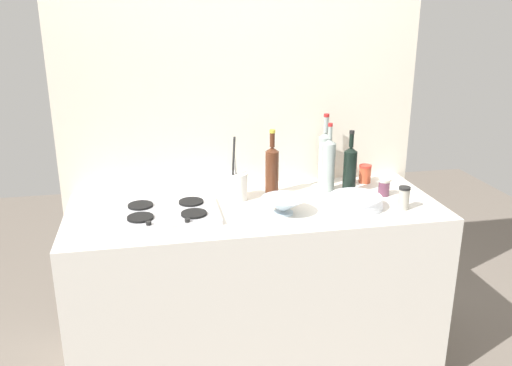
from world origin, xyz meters
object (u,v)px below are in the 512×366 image
(mixing_bowl, at_px, (283,205))
(condiment_jar_rear, at_px, (384,187))
(wine_bottle_mid_left, at_px, (350,169))
(condiment_jar_front, at_px, (404,198))
(condiment_jar_spare, at_px, (365,174))
(utensil_crock, at_px, (237,186))
(plate_stack, at_px, (356,202))
(stovetop_hob, at_px, (167,212))
(wine_bottle_rightmost, at_px, (329,164))
(wine_bottle_mid_right, at_px, (325,157))
(wine_bottle_leftmost, at_px, (272,169))

(mixing_bowl, distance_m, condiment_jar_rear, 0.58)
(wine_bottle_mid_left, distance_m, condiment_jar_front, 0.33)
(condiment_jar_rear, height_order, condiment_jar_spare, condiment_jar_spare)
(utensil_crock, xyz_separation_m, condiment_jar_rear, (0.75, -0.09, -0.03))
(plate_stack, bearing_deg, condiment_jar_rear, 33.51)
(stovetop_hob, xyz_separation_m, wine_bottle_rightmost, (0.84, 0.18, 0.13))
(plate_stack, xyz_separation_m, utensil_crock, (-0.54, 0.22, 0.04))
(stovetop_hob, relative_size, wine_bottle_mid_left, 1.45)
(wine_bottle_mid_left, height_order, utensil_crock, same)
(stovetop_hob, bearing_deg, wine_bottle_mid_left, 7.81)
(wine_bottle_mid_right, xyz_separation_m, wine_bottle_rightmost, (-0.02, -0.12, -0.01))
(utensil_crock, xyz_separation_m, condiment_jar_front, (0.76, -0.29, -0.02))
(wine_bottle_mid_left, relative_size, condiment_jar_rear, 3.86)
(mixing_bowl, xyz_separation_m, utensil_crock, (-0.18, 0.23, 0.03))
(plate_stack, relative_size, condiment_jar_spare, 2.60)
(stovetop_hob, distance_m, wine_bottle_mid_left, 0.96)
(wine_bottle_mid_left, relative_size, wine_bottle_mid_right, 0.86)
(wine_bottle_mid_left, relative_size, wine_bottle_rightmost, 0.91)
(stovetop_hob, relative_size, condiment_jar_front, 4.27)
(wine_bottle_mid_right, xyz_separation_m, mixing_bowl, (-0.33, -0.39, -0.11))
(plate_stack, height_order, wine_bottle_mid_left, wine_bottle_mid_left)
(wine_bottle_leftmost, distance_m, mixing_bowl, 0.29)
(wine_bottle_leftmost, bearing_deg, condiment_jar_spare, 9.33)
(mixing_bowl, bearing_deg, condiment_jar_spare, 33.25)
(wine_bottle_leftmost, distance_m, utensil_crock, 0.20)
(wine_bottle_rightmost, relative_size, condiment_jar_front, 3.23)
(wine_bottle_mid_left, distance_m, wine_bottle_mid_right, 0.19)
(wine_bottle_mid_left, distance_m, condiment_jar_spare, 0.22)
(wine_bottle_rightmost, bearing_deg, plate_stack, -77.59)
(stovetop_hob, relative_size, condiment_jar_rear, 5.58)
(wine_bottle_mid_left, bearing_deg, plate_stack, -100.95)
(utensil_crock, bearing_deg, plate_stack, -22.28)
(wine_bottle_leftmost, distance_m, wine_bottle_rightmost, 0.30)
(wine_bottle_leftmost, height_order, wine_bottle_mid_right, wine_bottle_mid_right)
(mixing_bowl, bearing_deg, wine_bottle_leftmost, 88.50)
(stovetop_hob, relative_size, wine_bottle_mid_right, 1.24)
(wine_bottle_leftmost, xyz_separation_m, mixing_bowl, (-0.01, -0.27, -0.09))
(stovetop_hob, height_order, wine_bottle_leftmost, wine_bottle_leftmost)
(wine_bottle_mid_right, bearing_deg, condiment_jar_front, -60.50)
(wine_bottle_mid_left, bearing_deg, wine_bottle_rightmost, 151.81)
(mixing_bowl, relative_size, condiment_jar_spare, 2.12)
(wine_bottle_mid_right, relative_size, utensil_crock, 1.16)
(wine_bottle_mid_left, xyz_separation_m, condiment_jar_front, (0.17, -0.27, -0.07))
(stovetop_hob, distance_m, plate_stack, 0.90)
(utensil_crock, distance_m, condiment_jar_front, 0.81)
(mixing_bowl, bearing_deg, stovetop_hob, 170.55)
(condiment_jar_front, bearing_deg, condiment_jar_spare, 93.80)
(stovetop_hob, height_order, plate_stack, plate_stack)
(plate_stack, distance_m, wine_bottle_rightmost, 0.29)
(wine_bottle_rightmost, bearing_deg, utensil_crock, -175.92)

